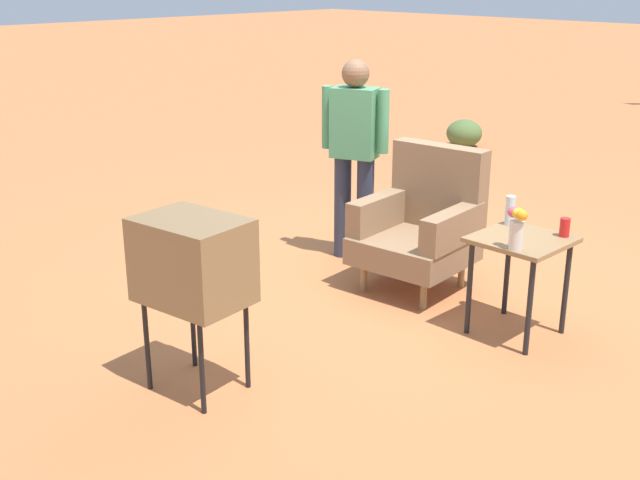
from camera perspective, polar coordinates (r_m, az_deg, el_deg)
The scene contains 9 objects.
ground_plane at distance 6.39m, azimuth 5.35°, elevation -2.48°, with size 60.00×60.00×0.00m, color #B76B3D.
armchair at distance 6.05m, azimuth 7.29°, elevation 1.20°, with size 0.84×0.85×1.06m.
side_table at distance 5.33m, azimuth 14.11°, elevation -0.88°, with size 0.56×0.56×0.67m.
tv_on_stand at distance 4.46m, azimuth -9.05°, elevation -1.53°, with size 0.65×0.52×1.03m.
person_standing at distance 6.50m, azimuth 2.48°, elevation 6.59°, with size 0.54×0.34×1.64m.
bottle_short_clear at distance 5.52m, azimuth 13.39°, elevation 2.07°, with size 0.06×0.06×0.20m, color silver.
soda_can_red at distance 5.38m, azimuth 17.04°, elevation 0.87°, with size 0.07×0.07×0.12m, color red.
flower_vase at distance 5.02m, azimuth 13.86°, elevation 0.94°, with size 0.14×0.10×0.27m.
shrub_mid at distance 11.10m, azimuth 10.24°, elevation 7.50°, with size 0.48×0.48×0.37m, color #516B38.
Camera 1 is at (3.79, -4.60, 2.32)m, focal length 44.91 mm.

